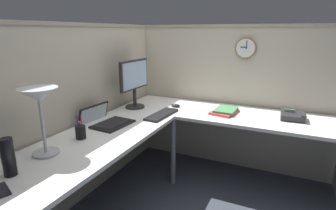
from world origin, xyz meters
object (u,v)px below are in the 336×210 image
thermos_flask (8,157)px  pen_cup (81,132)px  keyboard (162,115)px  wall_clock (246,48)px  office_phone (293,116)px  desk_lamp_dome (39,101)px  cell_phone (1,190)px  computer_mouse (176,105)px  laptop (104,121)px  book_stack (225,111)px  monitor (134,80)px

thermos_flask → pen_cup: bearing=1.6°
keyboard → wall_clock: wall_clock is taller
pen_cup → office_phone: bearing=-51.4°
thermos_flask → office_phone: bearing=-39.6°
desk_lamp_dome → cell_phone: bearing=-161.1°
pen_cup → wall_clock: (1.47, -0.93, 0.56)m
computer_mouse → cell_phone: computer_mouse is taller
cell_phone → laptop: bearing=31.8°
computer_mouse → wall_clock: (0.38, -0.62, 0.59)m
laptop → cell_phone: size_ratio=2.83×
desk_lamp_dome → book_stack: (1.40, -0.86, -0.34)m
thermos_flask → office_phone: (1.73, -1.43, -0.07)m
computer_mouse → cell_phone: size_ratio=0.72×
desk_lamp_dome → book_stack: 1.67m
laptop → book_stack: laptop is taller
book_stack → thermos_flask: bearing=153.9°
desk_lamp_dome → cell_phone: size_ratio=3.09×
thermos_flask → wall_clock: wall_clock is taller
desk_lamp_dome → book_stack: bearing=-31.5°
book_stack → wall_clock: size_ratio=1.43×
laptop → book_stack: 1.16m
monitor → pen_cup: (-0.90, -0.07, -0.24)m
laptop → keyboard: 0.54m
book_stack → wall_clock: wall_clock is taller
keyboard → wall_clock: (0.71, -0.63, 0.60)m
cell_phone → thermos_flask: 0.19m
monitor → keyboard: 0.49m
computer_mouse → book_stack: 0.53m
keyboard → thermos_flask: (-1.34, 0.29, 0.10)m
desk_lamp_dome → cell_phone: desk_lamp_dome is taller
desk_lamp_dome → office_phone: (1.46, -1.47, -0.33)m
keyboard → office_phone: bearing=-67.0°
laptop → wall_clock: 1.60m
computer_mouse → cell_phone: bearing=174.0°
pen_cup → desk_lamp_dome: bearing=175.7°
computer_mouse → wall_clock: size_ratio=0.47×
keyboard → cell_phone: keyboard is taller
monitor → desk_lamp_dome: (-1.20, -0.05, 0.07)m
cell_phone → thermos_flask: bearing=60.2°
pen_cup → thermos_flask: thermos_flask is taller
laptop → desk_lamp_dome: 0.74m
laptop → book_stack: (0.74, -0.89, -0.00)m
keyboard → cell_phone: bearing=176.7°
cell_phone → office_phone: size_ratio=0.67×
keyboard → desk_lamp_dome: desk_lamp_dome is taller
computer_mouse → desk_lamp_dome: bearing=166.8°
laptop → cell_phone: bearing=-170.7°
desk_lamp_dome → pen_cup: desk_lamp_dome is taller
keyboard → cell_phone: size_ratio=2.99×
laptop → thermos_flask: (-0.93, -0.07, 0.09)m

